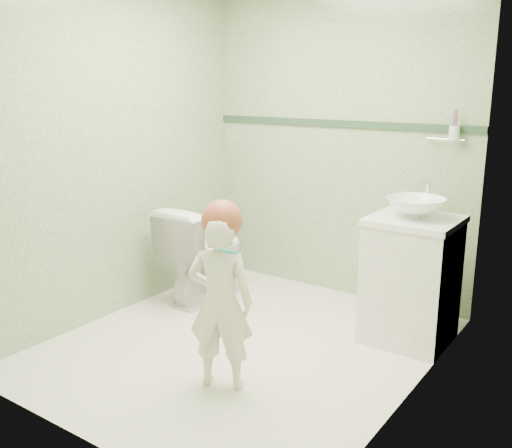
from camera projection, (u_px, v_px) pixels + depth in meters
The scene contains 12 objects.
ground at pixel (243, 345), 3.73m from camera, with size 2.50×2.50×0.00m, color white.
room_shell at pixel (242, 161), 3.44m from camera, with size 2.50×2.54×2.40m.
trim_stripe at pixel (337, 123), 4.39m from camera, with size 2.20×0.02×0.05m, color #2B462F.
vanity at pixel (411, 282), 3.72m from camera, with size 0.52×0.50×0.80m, color beige.
counter at pixel (415, 221), 3.63m from camera, with size 0.54×0.52×0.04m, color white.
basin at pixel (416, 208), 3.60m from camera, with size 0.37×0.37×0.13m, color white.
faucet at pixel (427, 190), 3.73m from camera, with size 0.03×0.13×0.18m.
cup_holder at pixel (453, 132), 3.85m from camera, with size 0.26×0.07×0.21m.
toilet at pixel (204, 252), 4.46m from camera, with size 0.42×0.74×0.75m, color white.
toddler at pixel (220, 303), 3.13m from camera, with size 0.36×0.24×0.99m, color white.
hair_cap at pixel (222, 220), 3.04m from camera, with size 0.22×0.22×0.22m, color #9E4830.
teal_toothbrush at pixel (227, 250), 2.91m from camera, with size 0.10×0.14×0.08m.
Camera 1 is at (2.03, -2.76, 1.67)m, focal length 40.38 mm.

